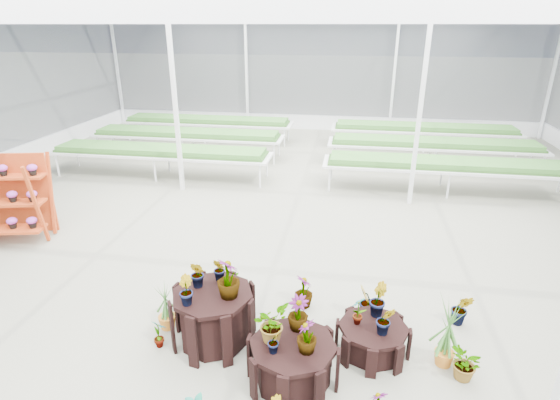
% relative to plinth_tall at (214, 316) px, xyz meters
% --- Properties ---
extents(ground_plane, '(24.00, 24.00, 0.00)m').
position_rel_plinth_tall_xyz_m(ground_plane, '(0.30, 1.74, -0.40)').
color(ground_plane, gray).
rests_on(ground_plane, ground).
extents(greenhouse_shell, '(18.00, 24.00, 4.50)m').
position_rel_plinth_tall_xyz_m(greenhouse_shell, '(0.30, 1.74, 1.85)').
color(greenhouse_shell, white).
rests_on(greenhouse_shell, ground).
extents(steel_frame, '(18.00, 24.00, 4.50)m').
position_rel_plinth_tall_xyz_m(steel_frame, '(0.30, 1.74, 1.85)').
color(steel_frame, silver).
rests_on(steel_frame, ground).
extents(nursery_benches, '(16.00, 7.00, 0.84)m').
position_rel_plinth_tall_xyz_m(nursery_benches, '(0.30, 8.94, 0.02)').
color(nursery_benches, silver).
rests_on(nursery_benches, ground).
extents(plinth_tall, '(1.36, 1.36, 0.79)m').
position_rel_plinth_tall_xyz_m(plinth_tall, '(0.00, 0.00, 0.00)').
color(plinth_tall, black).
rests_on(plinth_tall, ground).
extents(plinth_mid, '(1.19, 1.19, 0.59)m').
position_rel_plinth_tall_xyz_m(plinth_mid, '(1.20, -0.60, -0.10)').
color(plinth_mid, black).
rests_on(plinth_mid, ground).
extents(plinth_low, '(1.02, 1.02, 0.44)m').
position_rel_plinth_tall_xyz_m(plinth_low, '(2.20, 0.10, -0.18)').
color(plinth_low, black).
rests_on(plinth_low, ground).
extents(shelf_rack, '(1.80, 1.21, 1.75)m').
position_rel_plinth_tall_xyz_m(shelf_rack, '(-5.14, 2.38, 0.48)').
color(shelf_rack, '#9C3311').
rests_on(shelf_rack, ground).
extents(nursery_plants, '(4.68, 2.95, 1.36)m').
position_rel_plinth_tall_xyz_m(nursery_plants, '(1.04, 0.13, 0.09)').
color(nursery_plants, '#386C2C').
rests_on(nursery_plants, ground).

